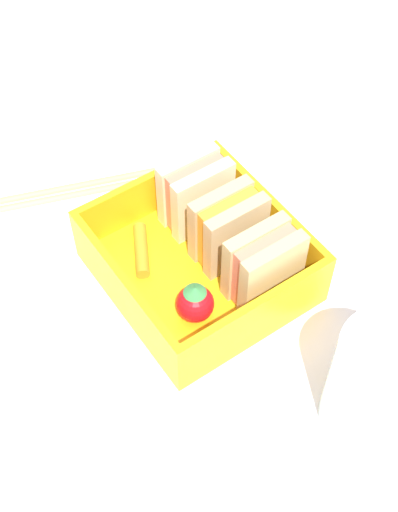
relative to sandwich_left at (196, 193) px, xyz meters
The scene contains 11 objects.
ground_plane 7.36cm from the sandwich_left, 31.64° to the right, with size 120.00×120.00×2.00cm, color white.
bento_tray 6.33cm from the sandwich_left, 31.64° to the right, with size 15.03×13.88×1.20cm, color #EBA714.
bento_rim 5.27cm from the sandwich_left, 31.64° to the right, with size 15.03×13.88×4.09cm.
sandwich_left is the anchor object (origin of this frame).
sandwich_center_left 4.41cm from the sandwich_left, ahead, with size 3.14×5.43×6.06cm.
sandwich_center 8.82cm from the sandwich_left, ahead, with size 3.14×5.43×6.06cm.
carrot_stick_far_left 6.29cm from the sandwich_left, 82.92° to the right, with size 1.08×1.08×4.88cm, color orange.
strawberry_far_left 9.63cm from the sandwich_left, 34.79° to the right, with size 2.86×2.86×3.46cm.
chopstick_pair 9.91cm from the sandwich_left, 156.98° to the right, with size 8.58×20.56×0.70cm.
drinking_glass 20.97cm from the sandwich_left, ahead, with size 6.76×6.76×9.17cm, color silver.
folded_napkin 19.72cm from the sandwich_left, 80.27° to the right, with size 13.29×9.09×0.40cm, color white.
Camera 1 is at (27.34, -18.92, 46.28)cm, focal length 50.00 mm.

